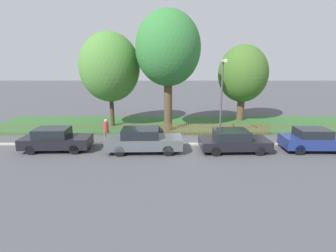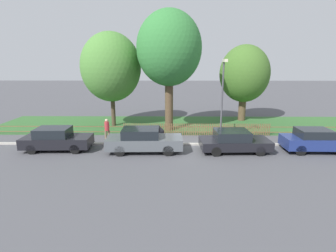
{
  "view_description": "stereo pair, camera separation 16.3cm",
  "coord_description": "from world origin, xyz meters",
  "px_view_note": "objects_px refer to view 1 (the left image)",
  "views": [
    {
      "loc": [
        -2.06,
        -16.36,
        5.34
      ],
      "look_at": [
        -2.1,
        0.85,
        1.1
      ],
      "focal_mm": 28.0,
      "sensor_mm": 36.0,
      "label": 1
    },
    {
      "loc": [
        -1.89,
        -16.36,
        5.34
      ],
      "look_at": [
        -2.1,
        0.85,
        1.1
      ],
      "focal_mm": 28.0,
      "sensor_mm": 36.0,
      "label": 2
    }
  ],
  "objects_px": {
    "parked_car_silver_hatchback": "(56,139)",
    "tree_mid_park": "(243,74)",
    "tree_nearest_kerb": "(110,67)",
    "parked_car_black_saloon": "(144,140)",
    "street_lamp": "(223,91)",
    "pedestrian_near_fence": "(107,129)",
    "tree_behind_motorcycle": "(169,49)",
    "parked_car_red_compact": "(315,140)",
    "covered_motorcycle": "(153,132)",
    "parked_car_navy_estate": "(234,141)"
  },
  "relations": [
    {
      "from": "parked_car_silver_hatchback",
      "to": "street_lamp",
      "type": "distance_m",
      "value": 10.92
    },
    {
      "from": "tree_nearest_kerb",
      "to": "parked_car_black_saloon",
      "type": "bearing_deg",
      "value": -63.96
    },
    {
      "from": "covered_motorcycle",
      "to": "parked_car_black_saloon",
      "type": "bearing_deg",
      "value": -95.72
    },
    {
      "from": "street_lamp",
      "to": "tree_nearest_kerb",
      "type": "bearing_deg",
      "value": 150.26
    },
    {
      "from": "tree_mid_park",
      "to": "pedestrian_near_fence",
      "type": "xyz_separation_m",
      "value": [
        -10.98,
        -6.76,
        -3.37
      ]
    },
    {
      "from": "tree_nearest_kerb",
      "to": "parked_car_red_compact",
      "type": "bearing_deg",
      "value": -25.48
    },
    {
      "from": "tree_nearest_kerb",
      "to": "parked_car_silver_hatchback",
      "type": "bearing_deg",
      "value": -108.66
    },
    {
      "from": "covered_motorcycle",
      "to": "tree_mid_park",
      "type": "distance_m",
      "value": 10.93
    },
    {
      "from": "tree_behind_motorcycle",
      "to": "tree_mid_park",
      "type": "distance_m",
      "value": 7.98
    },
    {
      "from": "parked_car_black_saloon",
      "to": "parked_car_red_compact",
      "type": "xyz_separation_m",
      "value": [
        10.4,
        0.15,
        -0.02
      ]
    },
    {
      "from": "covered_motorcycle",
      "to": "tree_behind_motorcycle",
      "type": "height_order",
      "value": "tree_behind_motorcycle"
    },
    {
      "from": "parked_car_silver_hatchback",
      "to": "tree_behind_motorcycle",
      "type": "relative_size",
      "value": 0.46
    },
    {
      "from": "parked_car_red_compact",
      "to": "pedestrian_near_fence",
      "type": "xyz_separation_m",
      "value": [
        -13.12,
        2.02,
        0.17
      ]
    },
    {
      "from": "parked_car_red_compact",
      "to": "street_lamp",
      "type": "xyz_separation_m",
      "value": [
        -5.38,
        1.78,
        2.76
      ]
    },
    {
      "from": "parked_car_navy_estate",
      "to": "street_lamp",
      "type": "height_order",
      "value": "street_lamp"
    },
    {
      "from": "parked_car_silver_hatchback",
      "to": "tree_mid_park",
      "type": "bearing_deg",
      "value": 30.63
    },
    {
      "from": "parked_car_silver_hatchback",
      "to": "pedestrian_near_fence",
      "type": "relative_size",
      "value": 2.67
    },
    {
      "from": "tree_nearest_kerb",
      "to": "pedestrian_near_fence",
      "type": "xyz_separation_m",
      "value": [
        0.52,
        -4.49,
        -4.01
      ]
    },
    {
      "from": "parked_car_navy_estate",
      "to": "pedestrian_near_fence",
      "type": "bearing_deg",
      "value": 163.83
    },
    {
      "from": "parked_car_red_compact",
      "to": "tree_mid_park",
      "type": "relative_size",
      "value": 0.57
    },
    {
      "from": "covered_motorcycle",
      "to": "tree_mid_park",
      "type": "height_order",
      "value": "tree_mid_park"
    },
    {
      "from": "pedestrian_near_fence",
      "to": "tree_mid_park",
      "type": "bearing_deg",
      "value": -176.92
    },
    {
      "from": "tree_behind_motorcycle",
      "to": "parked_car_red_compact",
      "type": "bearing_deg",
      "value": -29.49
    },
    {
      "from": "street_lamp",
      "to": "parked_car_navy_estate",
      "type": "bearing_deg",
      "value": -76.15
    },
    {
      "from": "tree_nearest_kerb",
      "to": "pedestrian_near_fence",
      "type": "relative_size",
      "value": 4.94
    },
    {
      "from": "covered_motorcycle",
      "to": "street_lamp",
      "type": "xyz_separation_m",
      "value": [
        4.61,
        -0.27,
        2.81
      ]
    },
    {
      "from": "parked_car_silver_hatchback",
      "to": "parked_car_black_saloon",
      "type": "bearing_deg",
      "value": -4.28
    },
    {
      "from": "pedestrian_near_fence",
      "to": "tree_behind_motorcycle",
      "type": "bearing_deg",
      "value": -173.0
    },
    {
      "from": "parked_car_silver_hatchback",
      "to": "parked_car_red_compact",
      "type": "distance_m",
      "value": 15.81
    },
    {
      "from": "tree_behind_motorcycle",
      "to": "parked_car_navy_estate",
      "type": "bearing_deg",
      "value": -52.0
    },
    {
      "from": "street_lamp",
      "to": "parked_car_red_compact",
      "type": "bearing_deg",
      "value": -18.33
    },
    {
      "from": "parked_car_silver_hatchback",
      "to": "tree_behind_motorcycle",
      "type": "height_order",
      "value": "tree_behind_motorcycle"
    },
    {
      "from": "tree_behind_motorcycle",
      "to": "covered_motorcycle",
      "type": "bearing_deg",
      "value": -110.13
    },
    {
      "from": "covered_motorcycle",
      "to": "tree_mid_park",
      "type": "relative_size",
      "value": 0.27
    },
    {
      "from": "street_lamp",
      "to": "pedestrian_near_fence",
      "type": "bearing_deg",
      "value": 178.28
    },
    {
      "from": "tree_behind_motorcycle",
      "to": "tree_nearest_kerb",
      "type": "bearing_deg",
      "value": 162.78
    },
    {
      "from": "parked_car_navy_estate",
      "to": "tree_behind_motorcycle",
      "type": "xyz_separation_m",
      "value": [
        -3.97,
        5.08,
        5.59
      ]
    },
    {
      "from": "parked_car_navy_estate",
      "to": "covered_motorcycle",
      "type": "xyz_separation_m",
      "value": [
        -5.06,
        2.1,
        0.0
      ]
    },
    {
      "from": "covered_motorcycle",
      "to": "tree_mid_park",
      "type": "xyz_separation_m",
      "value": [
        7.85,
        6.72,
        3.58
      ]
    },
    {
      "from": "pedestrian_near_fence",
      "to": "street_lamp",
      "type": "distance_m",
      "value": 8.17
    },
    {
      "from": "parked_car_navy_estate",
      "to": "tree_mid_park",
      "type": "height_order",
      "value": "tree_mid_park"
    },
    {
      "from": "tree_behind_motorcycle",
      "to": "street_lamp",
      "type": "height_order",
      "value": "tree_behind_motorcycle"
    },
    {
      "from": "parked_car_black_saloon",
      "to": "parked_car_navy_estate",
      "type": "height_order",
      "value": "parked_car_black_saloon"
    },
    {
      "from": "tree_behind_motorcycle",
      "to": "pedestrian_near_fence",
      "type": "height_order",
      "value": "tree_behind_motorcycle"
    },
    {
      "from": "pedestrian_near_fence",
      "to": "parked_car_black_saloon",
      "type": "bearing_deg",
      "value": 113.1
    },
    {
      "from": "tree_mid_park",
      "to": "parked_car_silver_hatchback",
      "type": "bearing_deg",
      "value": -147.56
    },
    {
      "from": "parked_car_navy_estate",
      "to": "tree_nearest_kerb",
      "type": "xyz_separation_m",
      "value": [
        -8.71,
        6.55,
        4.23
      ]
    },
    {
      "from": "parked_car_navy_estate",
      "to": "parked_car_black_saloon",
      "type": "bearing_deg",
      "value": 179.01
    },
    {
      "from": "parked_car_red_compact",
      "to": "pedestrian_near_fence",
      "type": "bearing_deg",
      "value": 171.92
    },
    {
      "from": "parked_car_silver_hatchback",
      "to": "tree_mid_park",
      "type": "distance_m",
      "value": 16.58
    }
  ]
}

